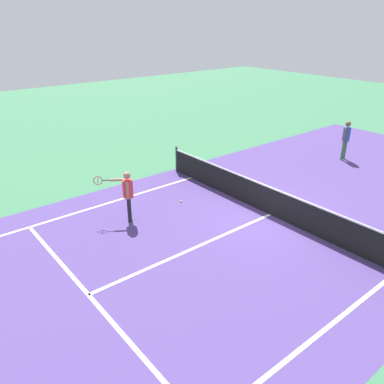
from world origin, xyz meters
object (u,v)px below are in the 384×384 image
(player_near, at_px, (127,191))
(player_far, at_px, (346,136))
(net, at_px, (271,201))
(tennis_ball_near_net, at_px, (181,201))

(player_near, xyz_separation_m, player_far, (1.06, 10.54, 0.06))
(net, xyz_separation_m, player_far, (-1.52, 6.77, 0.59))
(net, height_order, player_far, player_far)
(net, bearing_deg, player_far, 102.68)
(net, bearing_deg, tennis_ball_near_net, -146.84)
(player_near, height_order, player_far, player_far)
(player_near, bearing_deg, tennis_ball_near_net, 90.09)
(tennis_ball_near_net, bearing_deg, player_near, -89.91)
(player_near, relative_size, player_far, 0.94)
(player_near, distance_m, tennis_ball_near_net, 2.30)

